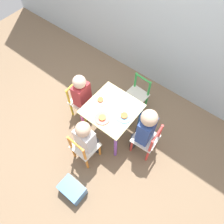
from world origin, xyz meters
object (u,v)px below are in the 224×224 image
chair_orange (84,148)px  plate_front (102,118)px  chair_red (147,140)px  child_right (145,128)px  chair_green (137,95)px  plate_right (124,116)px  kids_table (112,112)px  storage_bin (72,190)px  child_left (83,95)px  child_front (86,137)px  chair_yellow (81,101)px  plate_left (100,100)px

chair_orange → plate_front: 0.40m
chair_red → child_right: 0.23m
chair_green → plate_right: (0.14, -0.48, 0.25)m
chair_red → plate_front: size_ratio=3.13×
kids_table → storage_bin: 0.94m
chair_red → chair_green: bearing=-138.7°
child_left → chair_red: bearing=-90.1°
child_right → plate_front: (-0.42, -0.20, 0.03)m
child_front → plate_right: 0.46m
chair_yellow → child_front: 0.62m
chair_green → plate_right: bearing=-70.5°
plate_left → chair_orange: bearing=-72.4°
child_left → plate_right: (0.58, 0.03, 0.07)m
kids_table → storage_bin: size_ratio=2.08×
kids_table → storage_bin: (0.15, -0.87, -0.33)m
child_front → chair_orange: bearing=90.0°
child_front → storage_bin: child_front is taller
chair_yellow → child_right: (0.89, 0.07, 0.22)m
child_left → plate_left: size_ratio=4.57×
kids_table → plate_right: size_ratio=3.06×
chair_red → plate_front: bearing=-71.3°
child_left → plate_front: size_ratio=4.37×
chair_green → child_right: size_ratio=0.66×
plate_left → storage_bin: (0.31, -0.87, -0.42)m
chair_red → chair_orange: same height
chair_orange → child_right: 0.70m
child_left → child_front: (0.40, -0.38, -0.01)m
chair_red → child_front: child_front is taller
kids_table → child_right: (0.42, 0.03, 0.06)m
chair_yellow → plate_left: same height
child_right → child_left: (-0.83, -0.06, -0.04)m
child_right → storage_bin: bearing=-20.9°
chair_yellow → chair_green: 0.72m
chair_orange → child_front: size_ratio=0.73×
plate_right → storage_bin: (-0.02, -0.87, -0.42)m
plate_left → child_right: bearing=2.9°
chair_orange → child_left: (-0.40, 0.45, 0.18)m
chair_green → child_right: 0.63m
kids_table → child_right: bearing=4.1°
child_left → storage_bin: (0.56, -0.83, -0.35)m
chair_red → chair_green: 0.63m
plate_right → plate_left: (-0.33, 0.00, 0.00)m
storage_bin → chair_orange: bearing=112.4°
chair_orange → plate_right: same height
plate_front → storage_bin: 0.83m
kids_table → plate_right: 0.19m
kids_table → plate_left: 0.19m
chair_orange → plate_right: bearing=-109.0°
chair_orange → child_front: (0.00, 0.06, 0.17)m
plate_right → plate_left: bearing=180.0°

